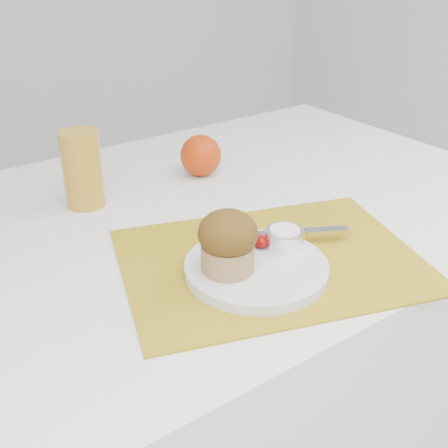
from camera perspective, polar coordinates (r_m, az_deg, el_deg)
table at (r=1.23m, az=-1.13°, el=-14.23°), size 1.20×0.80×0.75m
placemat at (r=0.85m, az=4.77°, el=-3.67°), size 0.52×0.45×0.00m
plate at (r=0.81m, az=3.29°, el=-4.51°), size 0.21×0.21×0.02m
ramekin at (r=0.85m, az=6.16°, el=-1.40°), size 0.06×0.06×0.03m
cream at (r=0.84m, az=6.20°, el=-0.66°), size 0.05×0.05×0.01m
raspberry_near at (r=0.85m, az=3.23°, el=-1.54°), size 0.02×0.02×0.02m
raspberry_far at (r=0.84m, az=3.85°, el=-1.84°), size 0.02×0.02×0.02m
butter_knife at (r=0.89m, az=6.62°, el=-0.86°), size 0.18×0.10×0.00m
orange at (r=1.14m, az=-2.38°, el=6.97°), size 0.08×0.08×0.08m
juice_glass at (r=1.03m, az=-14.20°, el=5.42°), size 0.09×0.09×0.14m
muffin at (r=0.77m, az=0.38°, el=-1.76°), size 0.09×0.09×0.09m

